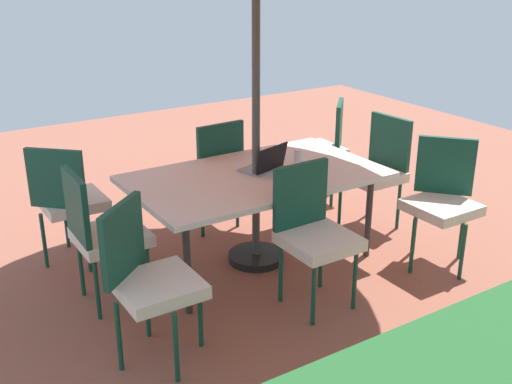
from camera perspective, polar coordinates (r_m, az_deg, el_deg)
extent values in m
cube|color=#935442|center=(5.03, 0.00, -6.31)|extent=(10.00, 10.00, 0.02)
cube|color=white|center=(4.74, 0.00, 1.42)|extent=(1.90, 1.11, 0.04)
cylinder|color=#333333|center=(5.61, 4.66, 0.58)|extent=(0.05, 0.05, 0.69)
cylinder|color=#333333|center=(4.88, -10.54, -2.97)|extent=(0.05, 0.05, 0.69)
cylinder|color=#333333|center=(5.03, 10.22, -2.18)|extent=(0.05, 0.05, 0.69)
cylinder|color=#333333|center=(4.21, -6.26, -6.85)|extent=(0.05, 0.05, 0.69)
cylinder|color=#4C4C4C|center=(4.59, 0.00, 7.56)|extent=(0.06, 0.06, 2.46)
cylinder|color=black|center=(5.01, 0.00, -5.90)|extent=(0.44, 0.44, 0.06)
cube|color=silver|center=(5.05, -16.32, -0.87)|extent=(0.46, 0.46, 0.08)
cube|color=#144738|center=(4.78, -17.75, 1.14)|extent=(0.35, 0.33, 0.45)
cylinder|color=#144738|center=(5.22, -13.39, -2.99)|extent=(0.03, 0.03, 0.45)
cylinder|color=#144738|center=(5.37, -16.90, -2.64)|extent=(0.03, 0.03, 0.45)
cylinder|color=#144738|center=(4.93, -15.05, -4.66)|extent=(0.03, 0.03, 0.45)
cylinder|color=#144738|center=(5.09, -18.72, -4.23)|extent=(0.03, 0.03, 0.45)
cube|color=silver|center=(6.10, 5.47, 3.72)|extent=(0.46, 0.46, 0.08)
cube|color=#144738|center=(6.01, 7.56, 6.01)|extent=(0.33, 0.35, 0.45)
cylinder|color=#144738|center=(6.37, 3.94, 2.03)|extent=(0.03, 0.03, 0.45)
cylinder|color=#144738|center=(6.03, 3.52, 0.92)|extent=(0.03, 0.03, 0.45)
cylinder|color=#144738|center=(6.34, 7.17, 1.82)|extent=(0.03, 0.03, 0.45)
cylinder|color=#144738|center=(6.00, 6.92, 0.70)|extent=(0.03, 0.03, 0.45)
cube|color=silver|center=(5.51, 10.43, 1.52)|extent=(0.46, 0.46, 0.08)
cube|color=#144738|center=(5.58, 12.10, 4.51)|extent=(0.07, 0.44, 0.45)
cylinder|color=#144738|center=(5.60, 7.65, -0.89)|extent=(0.03, 0.03, 0.45)
cylinder|color=#144738|center=(5.37, 10.31, -2.05)|extent=(0.03, 0.03, 0.45)
cylinder|color=#144738|center=(5.84, 10.20, -0.09)|extent=(0.03, 0.03, 0.45)
cylinder|color=#144738|center=(5.62, 12.84, -1.16)|extent=(0.03, 0.03, 0.45)
cube|color=silver|center=(5.48, -4.35, 1.72)|extent=(0.46, 0.46, 0.08)
cube|color=#144738|center=(5.23, -3.23, 3.83)|extent=(0.44, 0.06, 0.45)
cylinder|color=#144738|center=(5.80, -3.68, 0.08)|extent=(0.03, 0.03, 0.45)
cylinder|color=#144738|center=(5.64, -6.79, -0.68)|extent=(0.03, 0.03, 0.45)
cylinder|color=#144738|center=(5.52, -1.71, -1.02)|extent=(0.03, 0.03, 0.45)
cylinder|color=#144738|center=(5.35, -4.92, -1.86)|extent=(0.03, 0.03, 0.45)
cube|color=silver|center=(4.38, -13.05, -3.97)|extent=(0.46, 0.46, 0.08)
cube|color=#144738|center=(4.23, -16.03, -1.30)|extent=(0.05, 0.44, 0.45)
cylinder|color=#144738|center=(4.40, -9.77, -7.48)|extent=(0.03, 0.03, 0.45)
cylinder|color=#144738|center=(4.70, -11.42, -5.63)|extent=(0.03, 0.03, 0.45)
cylinder|color=#144738|center=(4.30, -14.26, -8.56)|extent=(0.03, 0.03, 0.45)
cylinder|color=#144738|center=(4.61, -15.63, -6.58)|extent=(0.03, 0.03, 0.45)
cube|color=silver|center=(4.94, 16.51, -1.35)|extent=(0.46, 0.46, 0.08)
cube|color=#144738|center=(5.05, 16.85, 2.31)|extent=(0.32, 0.35, 0.45)
cylinder|color=#144738|center=(4.88, 14.06, -4.79)|extent=(0.03, 0.03, 0.45)
cylinder|color=#144738|center=(4.89, 18.27, -5.21)|extent=(0.03, 0.03, 0.45)
cylinder|color=#144738|center=(5.21, 14.26, -3.11)|extent=(0.03, 0.03, 0.45)
cylinder|color=#144738|center=(5.22, 18.20, -3.50)|extent=(0.03, 0.03, 0.45)
cube|color=silver|center=(4.23, 5.73, -4.46)|extent=(0.46, 0.46, 0.08)
cube|color=#144738|center=(4.27, 4.07, -0.25)|extent=(0.44, 0.05, 0.45)
cylinder|color=#144738|center=(4.13, 5.25, -9.29)|extent=(0.03, 0.03, 0.45)
cylinder|color=#144738|center=(4.34, 8.98, -7.86)|extent=(0.03, 0.03, 0.45)
cylinder|color=#144738|center=(4.37, 2.26, -7.33)|extent=(0.03, 0.03, 0.45)
cylinder|color=#144738|center=(4.57, 5.92, -6.09)|extent=(0.03, 0.03, 0.45)
cube|color=silver|center=(3.72, -8.88, -8.48)|extent=(0.46, 0.46, 0.08)
cube|color=#144738|center=(3.68, -12.06, -4.33)|extent=(0.36, 0.31, 0.45)
cylinder|color=#144738|center=(3.65, -7.28, -13.89)|extent=(0.03, 0.03, 0.45)
cylinder|color=#144738|center=(3.92, -5.09, -11.05)|extent=(0.03, 0.03, 0.45)
cylinder|color=#144738|center=(3.80, -12.37, -12.75)|extent=(0.03, 0.03, 0.45)
cylinder|color=#144738|center=(4.06, -9.88, -10.12)|extent=(0.03, 0.03, 0.45)
cube|color=gray|center=(4.83, 0.44, 2.15)|extent=(0.37, 0.30, 0.02)
cube|color=black|center=(4.73, 1.46, 3.10)|extent=(0.32, 0.14, 0.20)
cylinder|color=white|center=(5.01, 3.86, 3.32)|extent=(0.07, 0.07, 0.10)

